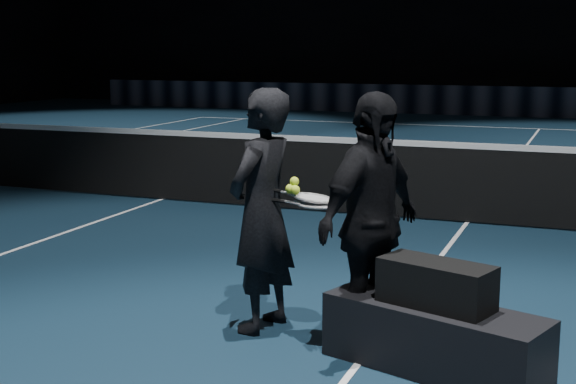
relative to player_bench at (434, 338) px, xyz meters
name	(u,v)px	position (x,y,z in m)	size (l,w,h in m)	color
floor	(162,199)	(-4.59, 4.52, -0.21)	(36.00, 36.00, 0.00)	#0E2332
court_lines	(162,199)	(-4.59, 4.52, -0.21)	(10.98, 23.78, 0.01)	white
net_mesh	(161,167)	(-4.59, 4.52, 0.24)	(12.80, 0.02, 0.86)	black
net_tape	(160,133)	(-4.59, 4.52, 0.70)	(12.80, 0.03, 0.07)	white
sponsor_backdrop	(411,99)	(-4.59, 20.02, 0.24)	(22.00, 0.15, 0.90)	black
player_bench	(434,338)	(0.00, 0.00, 0.00)	(1.43, 0.48, 0.43)	black
racket_bag	(436,284)	(0.00, 0.00, 0.36)	(0.72, 0.31, 0.29)	black
bag_signature	(431,291)	(0.00, -0.16, 0.36)	(0.33, 0.00, 0.10)	white
player_a	(262,211)	(-1.33, 0.33, 0.67)	(0.64, 0.42, 1.76)	black
player_b	(370,224)	(-0.49, 0.20, 0.67)	(1.03, 0.43, 1.76)	black
racket_lower	(317,205)	(-0.88, 0.26, 0.75)	(0.68, 0.22, 0.03)	black
racket_upper	(314,198)	(-0.93, 0.31, 0.79)	(0.68, 0.22, 0.03)	black
tennis_balls	(293,187)	(-1.07, 0.30, 0.86)	(0.12, 0.10, 0.12)	#B0D52D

